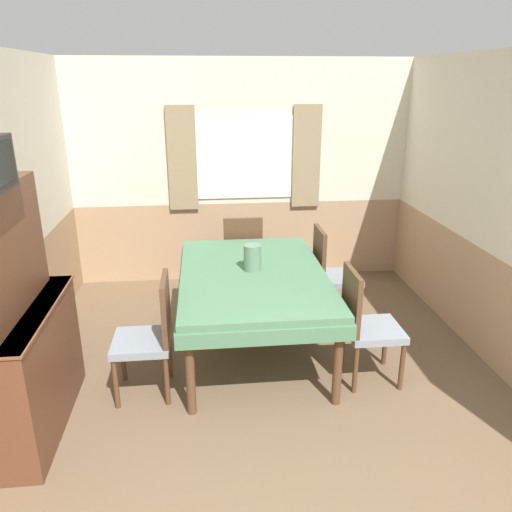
% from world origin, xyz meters
% --- Properties ---
extents(wall_back, '(4.34, 0.10, 2.60)m').
position_xyz_m(wall_back, '(0.00, 4.19, 1.31)').
color(wall_back, silver).
rests_on(wall_back, ground_plane).
extents(wall_right, '(0.05, 4.57, 2.60)m').
position_xyz_m(wall_right, '(1.99, 2.08, 1.30)').
color(wall_right, silver).
rests_on(wall_right, ground_plane).
extents(dining_table, '(1.29, 1.94, 0.77)m').
position_xyz_m(dining_table, '(-0.05, 2.37, 0.67)').
color(dining_table, '#4C7A56').
rests_on(dining_table, ground_plane).
extents(chair_right_near, '(0.44, 0.44, 0.97)m').
position_xyz_m(chair_right_near, '(0.80, 1.81, 0.52)').
color(chair_right_near, brown).
rests_on(chair_right_near, ground_plane).
extents(chair_left_near, '(0.44, 0.44, 0.97)m').
position_xyz_m(chair_left_near, '(-0.90, 1.81, 0.52)').
color(chair_left_near, brown).
rests_on(chair_left_near, ground_plane).
extents(chair_head_window, '(0.44, 0.44, 0.97)m').
position_xyz_m(chair_head_window, '(-0.05, 3.54, 0.52)').
color(chair_head_window, brown).
rests_on(chair_head_window, ground_plane).
extents(chair_right_far, '(0.44, 0.44, 0.97)m').
position_xyz_m(chair_right_far, '(0.80, 2.93, 0.52)').
color(chair_right_far, brown).
rests_on(chair_right_far, ground_plane).
extents(sideboard, '(0.46, 1.23, 1.75)m').
position_xyz_m(sideboard, '(-1.75, 1.48, 0.73)').
color(sideboard, brown).
rests_on(sideboard, ground_plane).
extents(vase, '(0.15, 0.15, 0.23)m').
position_xyz_m(vase, '(-0.05, 2.42, 0.88)').
color(vase, slate).
rests_on(vase, dining_table).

